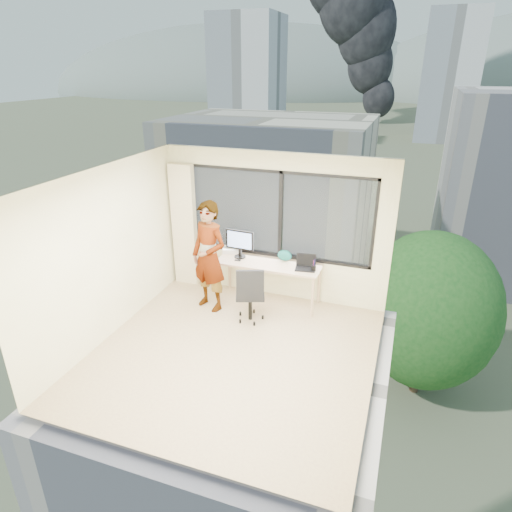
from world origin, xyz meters
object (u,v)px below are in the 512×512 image
at_px(person, 209,257).
at_px(handbag, 285,255).
at_px(monitor, 240,244).
at_px(game_console, 232,249).
at_px(chair, 250,292).
at_px(desk, 268,282).
at_px(laptop, 306,263).

relative_size(person, handbag, 7.50).
relative_size(monitor, game_console, 1.59).
height_order(chair, handbag, chair).
relative_size(person, monitor, 3.71).
bearing_deg(desk, handbag, 39.24).
bearing_deg(person, game_console, 102.89).
distance_m(desk, monitor, 0.85).
height_order(person, handbag, person).
distance_m(monitor, handbag, 0.81).
height_order(chair, monitor, monitor).
bearing_deg(monitor, desk, -3.60).
bearing_deg(chair, game_console, 106.53).
xyz_separation_m(monitor, handbag, (0.79, 0.12, -0.16)).
relative_size(monitor, laptop, 1.46).
bearing_deg(person, chair, 7.13).
relative_size(desk, handbag, 7.10).
height_order(monitor, game_console, monitor).
distance_m(desk, laptop, 0.82).
relative_size(desk, person, 0.95).
height_order(game_console, handbag, handbag).
bearing_deg(monitor, handbag, 11.97).
height_order(desk, game_console, game_console).
bearing_deg(chair, desk, 61.86).
bearing_deg(handbag, desk, -162.50).
distance_m(person, laptop, 1.61).
relative_size(chair, handbag, 4.00).
bearing_deg(game_console, desk, -39.16).
bearing_deg(handbag, monitor, 166.96).
relative_size(chair, person, 0.53).
xyz_separation_m(monitor, game_console, (-0.24, 0.19, -0.22)).
xyz_separation_m(person, laptop, (1.54, 0.48, -0.09)).
xyz_separation_m(desk, monitor, (-0.56, 0.07, 0.63)).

